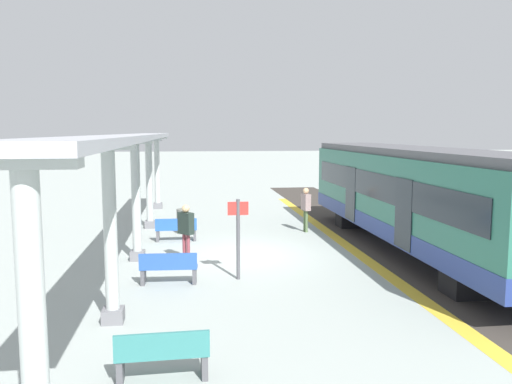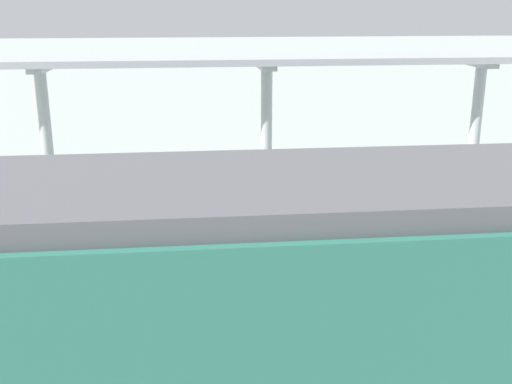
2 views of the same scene
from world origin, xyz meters
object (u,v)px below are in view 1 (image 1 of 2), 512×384
canopy_pillar_second (149,183)px  canopy_pillar_fourth (110,234)px  canopy_pillar_fifth (33,335)px  passenger_by_the_benches (186,226)px  bench_near_end (169,268)px  trash_bin (183,221)px  bench_far_end (163,355)px  passenger_waiting_near_edge (306,204)px  bench_mid_platform (176,229)px  canopy_pillar_third (136,200)px  canopy_pillar_nearest (157,172)px  platform_info_sign (238,231)px  train_near_carriage (411,197)px

canopy_pillar_second → canopy_pillar_fourth: same height
canopy_pillar_fifth → passenger_by_the_benches: (-1.51, -10.19, -0.78)m
bench_near_end → trash_bin: size_ratio=1.57×
bench_far_end → passenger_waiting_near_edge: passenger_waiting_near_edge is taller
bench_mid_platform → passenger_by_the_benches: bearing=97.0°
canopy_pillar_third → canopy_pillar_fifth: same height
canopy_pillar_nearest → platform_info_sign: 13.65m
canopy_pillar_nearest → canopy_pillar_fifth: (0.00, 21.48, 0.00)m
canopy_pillar_fifth → platform_info_sign: canopy_pillar_fifth is taller
train_near_carriage → canopy_pillar_fifth: size_ratio=3.82×
canopy_pillar_fifth → bench_near_end: (-1.06, -7.92, -1.46)m
canopy_pillar_second → bench_mid_platform: (-1.14, 2.78, -1.46)m
train_near_carriage → canopy_pillar_third: 8.94m
train_near_carriage → canopy_pillar_fourth: bearing=30.6°
passenger_waiting_near_edge → bench_near_end: bearing=51.4°
canopy_pillar_second → canopy_pillar_fifth: size_ratio=1.00×
bench_mid_platform → canopy_pillar_fifth: bearing=85.1°
canopy_pillar_third → platform_info_sign: (-2.92, 2.48, -0.58)m
passenger_waiting_near_edge → passenger_by_the_benches: (4.72, 4.20, 0.01)m
bench_far_end → platform_info_sign: bearing=-107.5°
bench_mid_platform → bench_far_end: bearing=90.2°
canopy_pillar_third → canopy_pillar_fifth: size_ratio=1.00×
passenger_by_the_benches → canopy_pillar_fifth: bearing=81.6°
trash_bin → passenger_waiting_near_edge: size_ratio=0.54×
canopy_pillar_third → trash_bin: size_ratio=3.88×
canopy_pillar_nearest → bench_far_end: 18.97m
bench_far_end → platform_info_sign: 5.90m
canopy_pillar_nearest → bench_near_end: 13.68m
canopy_pillar_third → passenger_by_the_benches: (-1.51, 0.45, -0.78)m
train_near_carriage → passenger_waiting_near_edge: bearing=-54.3°
canopy_pillar_fourth → canopy_pillar_fifth: same height
bench_near_end → trash_bin: trash_bin is taller
train_near_carriage → passenger_waiting_near_edge: size_ratio=8.09×
train_near_carriage → trash_bin: bearing=-28.6°
passenger_waiting_near_edge → bench_far_end: bearing=66.7°
canopy_pillar_nearest → bench_far_end: canopy_pillar_nearest is taller
canopy_pillar_fifth → bench_far_end: bearing=-114.1°
canopy_pillar_fifth → bench_mid_platform: bearing=-94.9°
bench_mid_platform → platform_info_sign: (-1.79, 5.11, 0.89)m
bench_mid_platform → platform_info_sign: bearing=109.3°
bench_mid_platform → passenger_by_the_benches: size_ratio=0.84×
canopy_pillar_third → passenger_by_the_benches: canopy_pillar_third is taller
canopy_pillar_fourth → canopy_pillar_fifth: bearing=90.0°
bench_far_end → passenger_by_the_benches: (-0.35, -7.59, 0.68)m
canopy_pillar_fifth → passenger_waiting_near_edge: (-6.24, -14.39, -0.79)m
bench_mid_platform → trash_bin: trash_bin is taller
canopy_pillar_fifth → platform_info_sign: bearing=-109.7°
platform_info_sign → passenger_by_the_benches: platform_info_sign is taller
passenger_waiting_near_edge → platform_info_sign: bearing=62.0°
train_near_carriage → canopy_pillar_fourth: 10.39m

